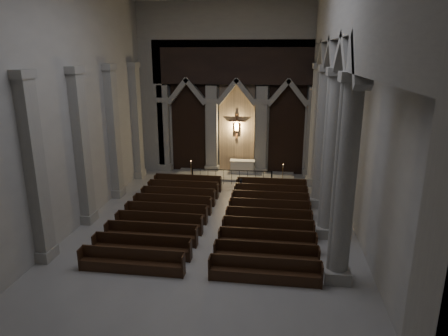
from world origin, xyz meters
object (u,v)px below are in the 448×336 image
candle_stand_right (283,177)px  pews (217,218)px  worshipper (241,188)px  altar_rail (232,175)px  candle_stand_left (191,174)px  altar (242,166)px

candle_stand_right → pews: size_ratio=0.12×
pews → worshipper: bearing=79.0°
altar_rail → pews: (0.00, -6.58, -0.40)m
altar_rail → candle_stand_right: size_ratio=4.18×
candle_stand_left → worshipper: 4.99m
candle_stand_right → altar_rail: bearing=-164.6°
pews → worshipper: (0.84, 4.34, 0.25)m
altar_rail → candle_stand_right: candle_stand_right is taller
altar_rail → candle_stand_left: candle_stand_left is taller
altar → worshipper: (0.34, -4.68, -0.05)m
altar_rail → candle_stand_left: bearing=162.7°
candle_stand_right → pews: bearing=-114.5°
altar_rail → candle_stand_left: 3.16m
altar_rail → altar: bearing=78.3°
pews → candle_stand_left: bearing=111.8°
altar → candle_stand_right: candle_stand_right is taller
altar → pews: bearing=-93.2°
altar_rail → candle_stand_right: bearing=15.4°
altar_rail → worshipper: 2.39m
candle_stand_left → candle_stand_right: size_ratio=1.01×
candle_stand_left → altar: bearing=23.3°
candle_stand_left → candle_stand_right: 6.44m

